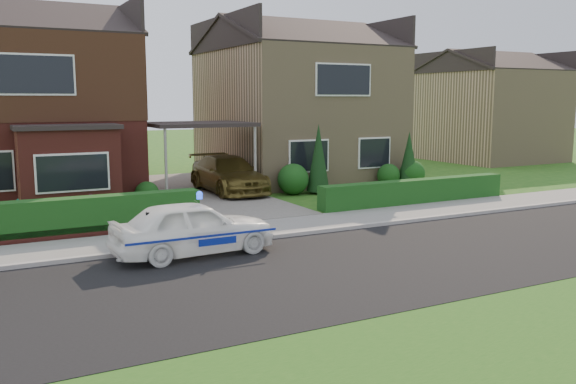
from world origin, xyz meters
TOP-DOWN VIEW (x-y plane):
  - ground at (0.00, 0.00)m, footprint 120.00×120.00m
  - road at (0.00, 0.00)m, footprint 60.00×6.00m
  - kerb at (0.00, 3.05)m, footprint 60.00×0.16m
  - sidewalk at (0.00, 4.10)m, footprint 60.00×2.00m
  - grass_verge at (0.00, -5.00)m, footprint 60.00×4.00m
  - driveway at (0.00, 11.00)m, footprint 3.80×12.00m
  - house_left at (-5.78, 13.90)m, footprint 7.50×9.53m
  - house_right at (5.80, 13.99)m, footprint 7.50×8.06m
  - carport_link at (0.00, 10.95)m, footprint 3.80×3.00m
  - dwarf_wall at (-5.80, 5.30)m, footprint 7.70×0.25m
  - hedge_left at (-5.80, 5.45)m, footprint 7.50×0.55m
  - hedge_right at (5.80, 5.35)m, footprint 7.50×0.55m
  - shrub_left_mid at (-4.00, 9.30)m, footprint 1.32×1.32m
  - shrub_left_near at (-2.40, 9.60)m, footprint 0.84×0.84m
  - shrub_right_near at (3.20, 9.40)m, footprint 1.20×1.20m
  - shrub_right_mid at (7.80, 9.50)m, footprint 0.96×0.96m
  - shrub_right_far at (8.80, 9.20)m, footprint 1.08×1.08m
  - conifer_a at (4.20, 9.20)m, footprint 0.90×0.90m
  - conifer_b at (8.60, 9.20)m, footprint 0.90×0.90m
  - neighbour_right at (20.00, 16.00)m, footprint 6.50×7.00m
  - police_car at (-3.21, 2.40)m, footprint 3.51×3.89m
  - driveway_car at (1.00, 10.54)m, footprint 1.91×4.68m
  - potted_plant_a at (-6.54, 8.09)m, footprint 0.45×0.36m
  - potted_plant_b at (-2.86, 6.12)m, footprint 0.48×0.43m
  - potted_plant_c at (-4.42, 8.11)m, footprint 0.57×0.57m

SIDE VIEW (x-z plane):
  - ground at x=0.00m, z-range 0.00..0.00m
  - road at x=0.00m, z-range -0.01..0.01m
  - grass_verge at x=0.00m, z-range -0.01..0.01m
  - hedge_left at x=-5.80m, z-range -0.45..0.45m
  - hedge_right at x=5.80m, z-range -0.40..0.40m
  - sidewalk at x=0.00m, z-range 0.00..0.10m
  - kerb at x=0.00m, z-range 0.00..0.12m
  - driveway at x=0.00m, z-range 0.00..0.12m
  - dwarf_wall at x=-5.80m, z-range 0.00..0.36m
  - potted_plant_b at x=-2.86m, z-range 0.00..0.71m
  - potted_plant_c at x=-4.42m, z-range 0.00..0.73m
  - potted_plant_a at x=-6.54m, z-range 0.00..0.75m
  - shrub_left_near at x=-2.40m, z-range 0.00..0.84m
  - shrub_right_mid at x=7.80m, z-range 0.00..0.96m
  - shrub_right_far at x=8.80m, z-range 0.00..1.08m
  - shrub_right_near at x=3.20m, z-range 0.00..1.20m
  - police_car at x=-3.21m, z-range -0.08..1.38m
  - shrub_left_mid at x=-4.00m, z-range 0.00..1.32m
  - driveway_car at x=1.00m, z-range 0.12..1.48m
  - conifer_b at x=8.60m, z-range 0.00..2.20m
  - conifer_a at x=4.20m, z-range 0.00..2.60m
  - neighbour_right at x=20.00m, z-range 0.00..5.20m
  - carport_link at x=0.00m, z-range 1.27..4.04m
  - house_right at x=5.80m, z-range 0.04..7.29m
  - house_left at x=-5.78m, z-range 0.19..7.44m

